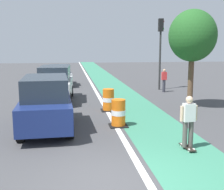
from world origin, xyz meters
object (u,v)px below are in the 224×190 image
Objects in this scene: parked_suv_nearest at (46,103)px; street_tree_sidewalk at (193,36)px; parked_suv_second at (55,83)px; parked_sedan_third at (60,75)px; traffic_barrel_mid at (108,100)px; skateboarder_on_lane at (188,121)px; traffic_light_corner at (161,41)px; traffic_barrel_front at (118,113)px; pedestrian_crossing at (164,80)px.

street_tree_sidewalk is at bearing 22.84° from parked_suv_nearest.
parked_suv_nearest is at bearing -90.69° from parked_suv_second.
parked_sedan_third is 3.83× the size of traffic_barrel_mid.
skateboarder_on_lane is 1.55× the size of traffic_barrel_mid.
street_tree_sidewalk reaches higher than parked_sedan_third.
traffic_barrel_mid is at bearing -48.79° from parked_suv_second.
parked_suv_second is 6.94m from parked_sedan_third.
parked_suv_nearest reaches higher than parked_sedan_third.
traffic_light_corner is at bearing 54.78° from traffic_barrel_mid.
traffic_light_corner is at bearing 64.05° from traffic_barrel_front.
street_tree_sidewalk is (7.07, 2.98, 2.63)m from parked_suv_nearest.
parked_suv_nearest is at bearing -90.46° from parked_sedan_third.
parked_suv_nearest is 1.12× the size of parked_sedan_third.
parked_sedan_third is 13.24m from traffic_barrel_front.
parked_suv_nearest is at bearing -128.17° from traffic_light_corner.
traffic_light_corner is (4.61, 9.47, 2.97)m from traffic_barrel_front.
traffic_barrel_front is at bearing -89.51° from traffic_barrel_mid.
pedestrian_crossing is (7.32, 2.28, -0.17)m from parked_suv_second.
parked_suv_nearest reaches higher than traffic_barrel_front.
parked_suv_nearest is at bearing -157.16° from street_tree_sidewalk.
street_tree_sidewalk is (6.97, -9.95, 2.83)m from parked_sedan_third.
traffic_barrel_front is (2.75, -6.01, -0.50)m from parked_suv_second.
parked_suv_second reaches higher than traffic_barrel_mid.
traffic_barrel_mid is 8.57m from traffic_light_corner.
skateboarder_on_lane is 1.55× the size of traffic_barrel_front.
street_tree_sidewalk is (4.26, 3.00, 3.14)m from traffic_barrel_front.
traffic_light_corner is at bearing 88.31° from pedestrian_crossing.
parked_suv_second is 0.94× the size of street_tree_sidewalk.
pedestrian_crossing is 6.00m from street_tree_sidewalk.
parked_sedan_third is at bearing 125.01° from street_tree_sidewalk.
parked_suv_second is at bearing 116.44° from skateboarder_on_lane.
pedestrian_crossing is (7.39, 8.27, -0.17)m from parked_suv_nearest.
skateboarder_on_lane is at bearing -113.16° from street_tree_sidewalk.
skateboarder_on_lane is 0.40× the size of parked_sedan_third.
parked_suv_second reaches higher than skateboarder_on_lane.
pedestrian_crossing is at bearing 48.22° from parked_suv_nearest.
skateboarder_on_lane is at bearing -33.25° from parked_suv_nearest.
pedestrian_crossing is (2.86, 11.24, -0.05)m from skateboarder_on_lane.
traffic_light_corner is at bearing -25.40° from parked_sedan_third.
skateboarder_on_lane is 16.50m from parked_sedan_third.
parked_suv_nearest reaches higher than traffic_barrel_mid.
skateboarder_on_lane is 0.34× the size of street_tree_sidewalk.
pedestrian_crossing is at bearing -91.69° from traffic_light_corner.
traffic_barrel_front and traffic_barrel_mid have the same top height.
street_tree_sidewalk is (2.54, 5.95, 2.76)m from skateboarder_on_lane.
traffic_barrel_mid is (2.69, -10.04, -0.30)m from parked_sedan_third.
traffic_light_corner is (2.90, 12.42, 2.59)m from skateboarder_on_lane.
traffic_barrel_mid is at bearing -178.74° from street_tree_sidewalk.
traffic_barrel_front is 10.95m from traffic_light_corner.
traffic_barrel_front is 0.68× the size of pedestrian_crossing.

